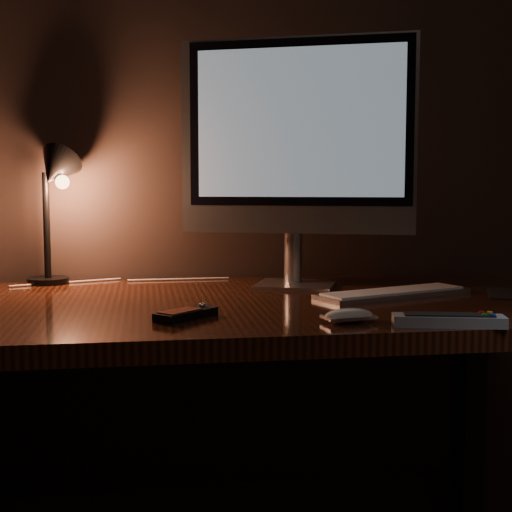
{
  "coord_description": "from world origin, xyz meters",
  "views": [
    {
      "loc": [
        -0.14,
        0.36,
        0.99
      ],
      "look_at": [
        0.07,
        1.73,
        0.86
      ],
      "focal_mm": 50.0,
      "sensor_mm": 36.0,
      "label": 1
    }
  ],
  "objects": [
    {
      "name": "mouse",
      "position": [
        0.22,
        1.58,
        0.76
      ],
      "size": [
        0.1,
        0.06,
        0.02
      ],
      "primitive_type": "ellipsoid",
      "rotation": [
        0.0,
        0.0,
        0.16
      ],
      "color": "white",
      "rests_on": "desk"
    },
    {
      "name": "desk",
      "position": [
        0.0,
        1.93,
        0.62
      ],
      "size": [
        1.6,
        0.75,
        0.75
      ],
      "color": "#3D1B0D",
      "rests_on": "ground"
    },
    {
      "name": "tv_remote",
      "position": [
        0.38,
        1.52,
        0.76
      ],
      "size": [
        0.2,
        0.09,
        0.03
      ],
      "rotation": [
        0.0,
        0.0,
        -0.25
      ],
      "color": "gray",
      "rests_on": "desk"
    },
    {
      "name": "desk_lamp",
      "position": [
        -0.36,
        2.16,
        0.98
      ],
      "size": [
        0.16,
        0.17,
        0.35
      ],
      "rotation": [
        0.0,
        0.0,
        -0.04
      ],
      "color": "black",
      "rests_on": "desk"
    },
    {
      "name": "keyboard",
      "position": [
        0.4,
        1.86,
        0.76
      ],
      "size": [
        0.38,
        0.23,
        0.01
      ],
      "primitive_type": "cube",
      "rotation": [
        0.0,
        0.0,
        0.36
      ],
      "color": "silver",
      "rests_on": "desk"
    },
    {
      "name": "monitor",
      "position": [
        0.22,
        2.04,
        1.1
      ],
      "size": [
        0.54,
        0.24,
        0.59
      ],
      "rotation": [
        0.0,
        0.0,
        -0.37
      ],
      "color": "silver",
      "rests_on": "desk"
    },
    {
      "name": "cable",
      "position": [
        -0.2,
        2.19,
        0.75
      ],
      "size": [
        0.54,
        0.09,
        0.0
      ],
      "primitive_type": "cylinder",
      "rotation": [
        0.0,
        1.57,
        0.16
      ],
      "color": "white",
      "rests_on": "desk"
    },
    {
      "name": "media_remote",
      "position": [
        -0.07,
        1.66,
        0.76
      ],
      "size": [
        0.13,
        0.12,
        0.02
      ],
      "rotation": [
        0.0,
        0.0,
        0.77
      ],
      "color": "black",
      "rests_on": "desk"
    }
  ]
}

